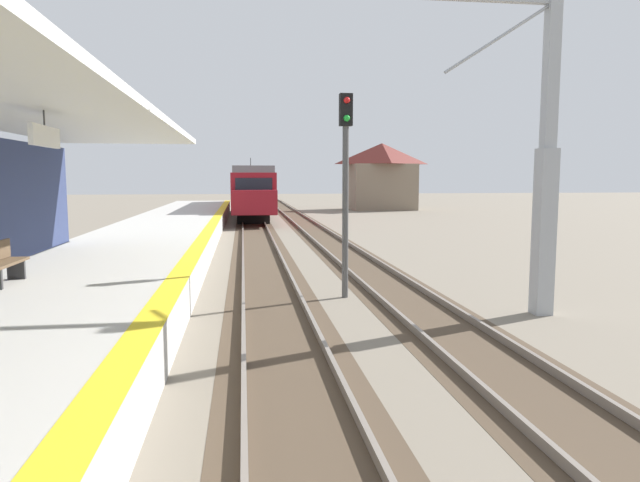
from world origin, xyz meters
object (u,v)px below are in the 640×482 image
(rail_signal_post, at_px, (346,174))
(distant_trackside_house, at_px, (382,175))
(platform_bench, at_px, (0,262))
(catenary_pylon_far_side, at_px, (535,155))
(approaching_train, at_px, (252,190))

(rail_signal_post, bearing_deg, distant_trackside_house, 74.84)
(rail_signal_post, distance_m, distant_trackside_house, 41.20)
(platform_bench, bearing_deg, catenary_pylon_far_side, -2.32)
(approaching_train, height_order, platform_bench, approaching_train)
(platform_bench, bearing_deg, approaching_train, 80.01)
(catenary_pylon_far_side, xyz_separation_m, platform_bench, (-11.41, 0.46, -2.23))
(platform_bench, height_order, distant_trackside_house, distant_trackside_house)
(approaching_train, relative_size, rail_signal_post, 3.77)
(rail_signal_post, height_order, distant_trackside_house, distant_trackside_house)
(catenary_pylon_far_side, xyz_separation_m, distant_trackside_house, (6.96, 42.16, -0.27))
(platform_bench, bearing_deg, rail_signal_post, 14.26)
(catenary_pylon_far_side, relative_size, platform_bench, 4.69)
(approaching_train, relative_size, distant_trackside_house, 2.97)
(catenary_pylon_far_side, height_order, distant_trackside_house, catenary_pylon_far_side)
(catenary_pylon_far_side, relative_size, distant_trackside_house, 1.14)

